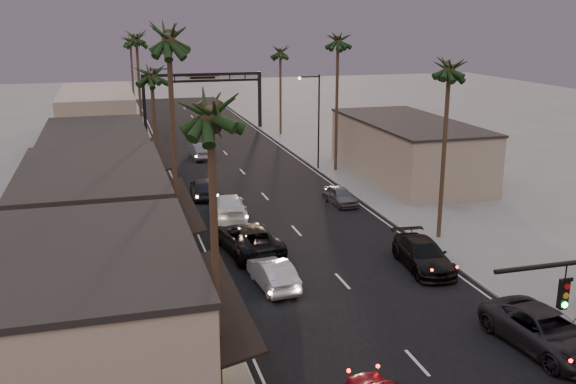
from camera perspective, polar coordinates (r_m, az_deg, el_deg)
ground at (r=54.99m, az=-2.80°, el=0.41°), size 200.00×200.00×0.00m
road at (r=59.72m, az=-3.88°, el=1.60°), size 14.00×120.00×0.02m
sidewalk_left at (r=65.38m, az=-13.35°, el=2.47°), size 5.00×92.00×0.12m
sidewalk_right at (r=68.73m, az=2.68°, el=3.48°), size 5.00×92.00×0.12m
storefront_near at (r=26.41m, az=-17.03°, el=-10.91°), size 8.00×12.00×5.50m
storefront_mid at (r=39.50m, az=-16.78°, el=-2.10°), size 8.00×14.00×5.50m
storefront_far at (r=55.06m, az=-16.62°, el=2.47°), size 8.00×16.00×5.00m
storefront_dist at (r=77.62m, az=-16.56°, el=6.44°), size 8.00×20.00×6.00m
building_right at (r=59.04m, az=10.55°, el=3.69°), size 8.00×18.00×5.00m
arch at (r=83.10m, az=-7.58°, el=9.24°), size 15.20×0.40×7.27m
streetlight_right at (r=60.46m, az=2.50°, el=6.93°), size 2.13×0.30×9.00m
streetlight_left at (r=70.53m, az=-11.75°, el=7.83°), size 2.13×0.30×9.00m
palm_la at (r=21.23m, az=-6.96°, el=7.96°), size 3.20×3.20×13.20m
palm_lb at (r=33.97m, az=-10.61°, el=13.82°), size 3.20×3.20×15.20m
palm_lc at (r=48.06m, az=-12.07°, el=10.62°), size 3.20×3.20×12.20m
palm_ld at (r=66.91m, az=-13.35°, el=13.45°), size 3.20×3.20×14.20m
palm_ra at (r=41.31m, az=14.19°, el=11.14°), size 3.20×3.20×13.20m
palm_rb at (r=59.45m, az=4.48°, el=13.62°), size 3.20×3.20×14.20m
palm_rc at (r=78.60m, az=-0.69°, el=12.64°), size 3.20×3.20×12.20m
palm_far at (r=89.92m, az=-13.87°, el=13.17°), size 3.20×3.20×13.20m
oncoming_pickup at (r=39.74m, az=-3.55°, el=-4.17°), size 3.71×6.73×1.79m
oncoming_silver at (r=34.82m, az=-1.35°, el=-7.25°), size 2.00×4.77×1.53m
oncoming_white at (r=46.61m, az=-5.36°, el=-1.29°), size 2.96×6.14×1.72m
oncoming_dgrey at (r=52.21m, az=-7.60°, el=0.40°), size 2.37×4.95×1.63m
oncoming_grey_far at (r=66.71m, az=-7.79°, el=3.67°), size 2.00×5.12×1.66m
curbside_near at (r=30.78m, az=21.91°, el=-11.39°), size 3.56×6.51×1.73m
curbside_black at (r=38.07m, az=11.92°, el=-5.47°), size 2.85×5.91×1.66m
curbside_grey at (r=50.04m, az=4.67°, el=-0.31°), size 1.97×4.18×1.38m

